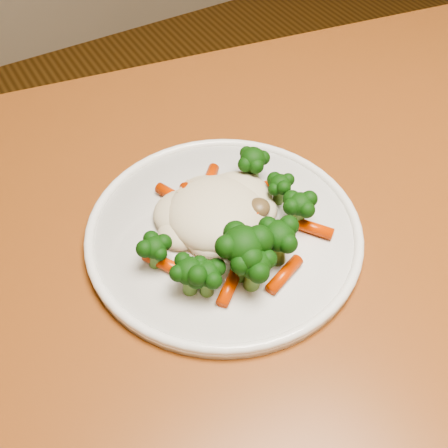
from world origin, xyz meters
TOP-DOWN VIEW (x-y plane):
  - dining_table at (-0.30, -0.28)m, footprint 1.27×0.96m
  - plate at (-0.39, -0.21)m, footprint 0.28×0.28m
  - meal at (-0.39, -0.23)m, footprint 0.19×0.18m

SIDE VIEW (x-z plane):
  - dining_table at x=-0.30m, z-range 0.27..1.02m
  - plate at x=-0.39m, z-range 0.75..0.76m
  - meal at x=-0.39m, z-range 0.76..0.81m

